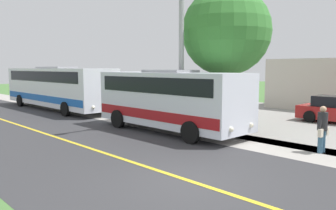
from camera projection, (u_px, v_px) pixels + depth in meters
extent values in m
plane|color=#477238|center=(189.00, 181.00, 8.89)|extent=(120.00, 120.00, 0.00)
cube|color=#333335|center=(189.00, 181.00, 8.89)|extent=(8.00, 100.00, 0.01)
cube|color=#9E9991|center=(284.00, 148.00, 12.47)|extent=(2.40, 100.00, 0.01)
cube|color=gold|center=(189.00, 181.00, 8.89)|extent=(0.16, 100.00, 0.00)
cube|color=silver|center=(170.00, 98.00, 15.70)|extent=(2.46, 7.89, 2.42)
cube|color=maroon|center=(170.00, 112.00, 15.78)|extent=(2.50, 7.73, 0.44)
cube|color=black|center=(170.00, 84.00, 15.63)|extent=(2.50, 7.10, 0.70)
cube|color=gray|center=(170.00, 71.00, 15.56)|extent=(1.48, 2.37, 0.12)
cylinder|color=black|center=(228.00, 125.00, 14.92)|extent=(0.25, 0.90, 0.90)
cylinder|color=black|center=(191.00, 132.00, 13.22)|extent=(0.25, 0.90, 0.90)
cylinder|color=black|center=(155.00, 114.00, 18.43)|extent=(0.25, 0.90, 0.90)
cylinder|color=black|center=(118.00, 119.00, 16.73)|extent=(0.25, 0.90, 0.90)
sphere|color=#F2EACC|center=(251.00, 125.00, 13.42)|extent=(0.20, 0.20, 0.20)
sphere|color=#F2EACC|center=(231.00, 129.00, 12.49)|extent=(0.20, 0.20, 0.20)
cube|color=white|center=(57.00, 86.00, 24.10)|extent=(2.54, 11.94, 2.59)
cube|color=blue|center=(57.00, 97.00, 24.18)|extent=(2.58, 11.70, 0.44)
cube|color=black|center=(57.00, 76.00, 24.02)|extent=(2.58, 10.74, 0.70)
cube|color=gray|center=(56.00, 67.00, 23.95)|extent=(1.52, 3.58, 0.12)
cylinder|color=black|center=(101.00, 106.00, 22.45)|extent=(0.25, 0.90, 0.90)
cylinder|color=black|center=(65.00, 109.00, 20.70)|extent=(0.25, 0.90, 0.90)
cylinder|color=black|center=(52.00, 99.00, 27.76)|extent=(0.25, 0.90, 0.90)
cylinder|color=black|center=(20.00, 101.00, 26.01)|extent=(0.25, 0.90, 0.90)
sphere|color=#F2EACC|center=(113.00, 106.00, 20.39)|extent=(0.20, 0.20, 0.20)
sphere|color=#F2EACC|center=(93.00, 107.00, 19.43)|extent=(0.20, 0.20, 0.20)
cylinder|color=#335972|center=(323.00, 141.00, 11.88)|extent=(0.18, 0.18, 0.80)
cylinder|color=#335972|center=(320.00, 142.00, 11.74)|extent=(0.18, 0.18, 0.80)
cylinder|color=#262628|center=(323.00, 121.00, 11.73)|extent=(0.34, 0.34, 0.64)
sphere|color=tan|center=(323.00, 109.00, 11.69)|extent=(0.22, 0.22, 0.22)
cylinder|color=#262628|center=(325.00, 120.00, 11.86)|extent=(0.27, 0.10, 0.58)
cube|color=beige|center=(326.00, 131.00, 11.92)|extent=(0.20, 0.12, 0.28)
cylinder|color=#262628|center=(321.00, 121.00, 11.61)|extent=(0.27, 0.10, 0.58)
cube|color=beige|center=(320.00, 133.00, 11.56)|extent=(0.20, 0.12, 0.28)
cylinder|color=#9E9EA3|center=(181.00, 51.00, 15.58)|extent=(0.24, 0.24, 7.55)
cylinder|color=black|center=(322.00, 113.00, 19.67)|extent=(0.23, 0.64, 0.64)
cylinder|color=black|center=(310.00, 117.00, 18.41)|extent=(0.23, 0.64, 0.64)
cylinder|color=brown|center=(225.00, 96.00, 16.93)|extent=(0.36, 0.36, 3.13)
sphere|color=#387A33|center=(226.00, 31.00, 16.58)|extent=(4.39, 4.39, 4.39)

